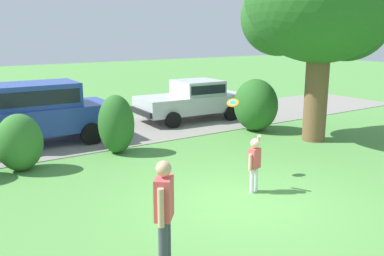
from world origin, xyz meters
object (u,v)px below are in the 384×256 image
(parked_sedan, at_px, (193,99))
(adult_onlooker, at_px, (164,213))
(frisbee, at_px, (233,103))
(oak_tree_large, at_px, (322,4))
(parked_suv, at_px, (36,110))
(child_thrower, at_px, (254,161))

(parked_sedan, height_order, adult_onlooker, adult_onlooker)
(frisbee, bearing_deg, parked_sedan, 63.99)
(oak_tree_large, distance_m, parked_suv, 9.37)
(adult_onlooker, bearing_deg, parked_sedan, 53.89)
(child_thrower, bearing_deg, adult_onlooker, -151.78)
(parked_sedan, relative_size, adult_onlooker, 2.58)
(parked_sedan, height_order, parked_suv, parked_suv)
(oak_tree_large, bearing_deg, frisbee, -163.74)
(oak_tree_large, relative_size, child_thrower, 5.03)
(child_thrower, height_order, frisbee, frisbee)
(frisbee, distance_m, adult_onlooker, 4.69)
(parked_sedan, distance_m, frisbee, 6.81)
(parked_sedan, distance_m, adult_onlooker, 11.11)
(parked_sedan, height_order, frisbee, frisbee)
(parked_suv, relative_size, child_thrower, 3.69)
(parked_suv, height_order, adult_onlooker, parked_suv)
(frisbee, bearing_deg, child_thrower, -104.92)
(oak_tree_large, height_order, parked_suv, oak_tree_large)
(child_thrower, relative_size, adult_onlooker, 0.74)
(frisbee, bearing_deg, oak_tree_large, 16.26)
(frisbee, relative_size, adult_onlooker, 0.18)
(parked_sedan, relative_size, frisbee, 14.72)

